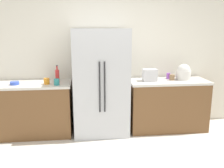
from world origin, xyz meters
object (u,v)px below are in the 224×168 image
(rice_cooker, at_px, (184,73))
(cup_a, at_px, (47,81))
(toaster, at_px, (150,75))
(bowl_a, at_px, (15,83))
(cup_c, at_px, (172,77))
(cup_d, at_px, (57,82))
(bottle_a, at_px, (57,76))
(cup_b, at_px, (168,76))
(refrigerator, at_px, (101,82))

(rice_cooker, height_order, cup_a, rice_cooker)
(toaster, relative_size, cup_a, 2.36)
(bowl_a, bearing_deg, cup_c, 1.43)
(toaster, relative_size, cup_d, 2.31)
(cup_c, relative_size, cup_d, 0.94)
(toaster, bearing_deg, bottle_a, 178.47)
(toaster, bearing_deg, rice_cooker, 5.48)
(cup_b, xyz_separation_m, bowl_a, (-2.70, -0.20, -0.03))
(refrigerator, xyz_separation_m, rice_cooker, (1.51, 0.06, 0.13))
(toaster, xyz_separation_m, bottle_a, (-1.61, 0.04, 0.01))
(bowl_a, bearing_deg, cup_d, -9.39)
(toaster, relative_size, bowl_a, 1.61)
(toaster, bearing_deg, bowl_a, -179.07)
(rice_cooker, bearing_deg, cup_b, 158.40)
(toaster, bearing_deg, refrigerator, -179.97)
(toaster, relative_size, rice_cooker, 0.85)
(bottle_a, distance_m, cup_a, 0.21)
(rice_cooker, bearing_deg, refrigerator, -177.64)
(toaster, bearing_deg, cup_b, 21.90)
(rice_cooker, xyz_separation_m, bottle_a, (-2.25, -0.02, -0.01))
(cup_d, height_order, bowl_a, cup_d)
(refrigerator, relative_size, rice_cooker, 6.44)
(toaster, height_order, rice_cooker, rice_cooker)
(cup_a, height_order, cup_d, cup_d)
(toaster, distance_m, rice_cooker, 0.65)
(cup_b, bearing_deg, bowl_a, -175.81)
(toaster, relative_size, cup_c, 2.45)
(bottle_a, xyz_separation_m, cup_d, (0.01, -0.20, -0.07))
(toaster, distance_m, bowl_a, 2.30)
(toaster, height_order, cup_a, toaster)
(rice_cooker, relative_size, cup_d, 2.71)
(rice_cooker, xyz_separation_m, cup_a, (-2.42, -0.12, -0.08))
(cup_a, bearing_deg, rice_cooker, 2.88)
(cup_b, bearing_deg, rice_cooker, -21.60)
(bottle_a, distance_m, cup_b, 2.01)
(bottle_a, bearing_deg, cup_c, -0.36)
(rice_cooker, height_order, cup_d, rice_cooker)
(refrigerator, distance_m, cup_a, 0.91)
(refrigerator, bearing_deg, bowl_a, -178.52)
(cup_a, height_order, bowl_a, cup_a)
(refrigerator, bearing_deg, bottle_a, 176.64)
(refrigerator, distance_m, rice_cooker, 1.52)
(bowl_a, bearing_deg, toaster, 0.93)
(toaster, height_order, cup_d, toaster)
(cup_c, bearing_deg, rice_cooker, 8.03)
(refrigerator, relative_size, cup_d, 17.47)
(cup_c, bearing_deg, bottle_a, 179.64)
(refrigerator, xyz_separation_m, bowl_a, (-1.43, -0.04, 0.03))
(cup_c, height_order, cup_d, cup_d)
(refrigerator, height_order, cup_d, refrigerator)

